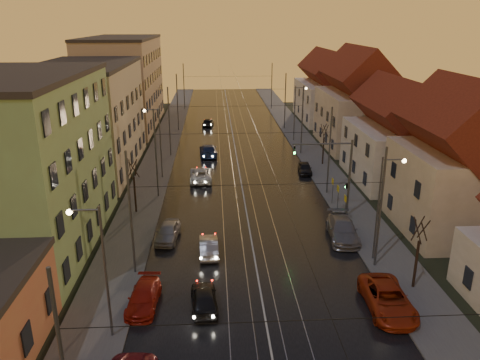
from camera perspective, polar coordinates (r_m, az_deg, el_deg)
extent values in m
plane|color=black|center=(26.76, 3.87, -20.53)|extent=(160.00, 160.00, 0.00)
cube|color=black|center=(62.86, -0.50, 3.33)|extent=(16.00, 120.00, 0.04)
cube|color=#4C4C4C|center=(63.19, -9.61, 3.19)|extent=(4.00, 120.00, 0.15)
cube|color=#4C4C4C|center=(64.09, 8.48, 3.47)|extent=(4.00, 120.00, 0.15)
cube|color=gray|center=(62.79, -2.51, 3.32)|extent=(0.06, 120.00, 0.03)
cube|color=gray|center=(62.82, -1.21, 3.35)|extent=(0.06, 120.00, 0.03)
cube|color=gray|center=(62.89, 0.20, 3.37)|extent=(0.06, 120.00, 0.03)
cube|color=gray|center=(62.99, 1.50, 3.39)|extent=(0.06, 120.00, 0.03)
cube|color=#789861|center=(38.89, -25.22, 1.47)|extent=(10.00, 18.00, 13.00)
cube|color=#BBAC91|center=(57.46, -18.07, 7.03)|extent=(10.00, 20.00, 12.00)
cube|color=tan|center=(80.44, -13.96, 11.32)|extent=(10.00, 24.00, 14.00)
cube|color=#B8A88D|center=(42.82, 24.60, -1.18)|extent=(8.50, 10.00, 7.00)
pyramid|color=#551E13|center=(41.43, 25.62, 5.85)|extent=(8.67, 10.20, 3.80)
cube|color=beige|center=(54.21, 18.41, 3.04)|extent=(9.00, 12.00, 6.00)
pyramid|color=#551E13|center=(53.20, 18.92, 7.80)|extent=(9.18, 12.24, 3.20)
cube|color=#B8A88D|center=(67.80, 13.98, 7.17)|extent=(9.00, 14.00, 7.50)
pyramid|color=#551E13|center=(66.91, 14.38, 11.99)|extent=(9.18, 14.28, 4.00)
cube|color=beige|center=(84.96, 10.48, 9.38)|extent=(9.00, 16.00, 6.50)
pyramid|color=#551E13|center=(84.30, 10.68, 12.73)|extent=(9.18, 16.32, 3.50)
cylinder|color=#595B60|center=(32.52, -13.19, -4.16)|extent=(0.16, 0.16, 9.00)
cylinder|color=#595B60|center=(33.99, 16.74, -3.45)|extent=(0.16, 0.16, 9.00)
cylinder|color=#595B60|center=(46.54, -10.21, 3.10)|extent=(0.16, 0.16, 9.00)
cylinder|color=#595B60|center=(47.58, 10.84, 3.42)|extent=(0.16, 0.16, 9.00)
cylinder|color=#595B60|center=(61.03, -8.62, 6.97)|extent=(0.16, 0.16, 9.00)
cylinder|color=#595B60|center=(61.83, 7.58, 7.17)|extent=(0.16, 0.16, 9.00)
cylinder|color=#595B60|center=(75.72, -7.63, 9.33)|extent=(0.16, 0.16, 9.00)
cylinder|color=#595B60|center=(76.36, 5.52, 9.49)|extent=(0.16, 0.16, 9.00)
cylinder|color=#595B60|center=(93.48, -6.85, 11.19)|extent=(0.16, 0.16, 9.00)
cylinder|color=#595B60|center=(94.00, 3.88, 11.32)|extent=(0.16, 0.16, 9.00)
cylinder|color=#595B60|center=(26.63, -16.00, -11.07)|extent=(0.14, 0.14, 8.00)
cylinder|color=#595B60|center=(25.20, -18.56, -3.49)|extent=(1.60, 0.10, 0.10)
sphere|color=#FFD88C|center=(25.44, -20.10, -3.70)|extent=(0.32, 0.32, 0.32)
cylinder|color=#595B60|center=(35.11, 16.44, -3.57)|extent=(0.14, 0.14, 8.00)
cylinder|color=#595B60|center=(34.17, 18.30, 2.38)|extent=(1.60, 0.10, 0.10)
sphere|color=#FFD88C|center=(34.46, 19.39, 2.22)|extent=(0.32, 0.32, 0.32)
cylinder|color=#595B60|center=(52.45, -9.66, 4.37)|extent=(0.14, 0.14, 8.00)
cylinder|color=#595B60|center=(51.73, -10.78, 8.42)|extent=(1.60, 0.10, 0.10)
sphere|color=#FFD88C|center=(51.85, -11.57, 8.28)|extent=(0.32, 0.32, 0.32)
cylinder|color=#595B60|center=(68.71, 6.66, 7.97)|extent=(0.14, 0.14, 8.00)
cylinder|color=#595B60|center=(68.24, 7.46, 11.09)|extent=(1.60, 0.10, 0.10)
sphere|color=#FFD88C|center=(68.38, 8.06, 11.00)|extent=(0.32, 0.32, 0.32)
cylinder|color=#595B60|center=(42.42, 13.18, 0.05)|extent=(0.20, 0.20, 7.20)
cylinder|color=#595B60|center=(40.83, 10.01, 4.37)|extent=(5.20, 0.14, 0.14)
imported|color=black|center=(40.50, 6.64, 3.54)|extent=(0.15, 0.18, 0.90)
sphere|color=#19FF3F|center=(40.43, 6.66, 3.29)|extent=(0.20, 0.20, 0.20)
cylinder|color=black|center=(43.86, -12.67, -1.84)|extent=(0.18, 0.18, 3.50)
cylinder|color=black|center=(43.08, -12.58, 1.37)|extent=(0.37, 0.92, 1.61)
cylinder|color=black|center=(43.28, -12.97, 1.42)|extent=(0.91, 0.40, 1.61)
cylinder|color=black|center=(43.00, -13.24, 1.29)|extent=(0.37, 0.92, 1.61)
cylinder|color=black|center=(42.82, -12.79, 1.25)|extent=(0.84, 0.54, 1.62)
cylinder|color=black|center=(33.22, 20.64, -9.69)|extent=(0.18, 0.18, 3.50)
cylinder|color=black|center=(32.29, 21.49, -5.60)|extent=(0.37, 0.92, 1.61)
cylinder|color=black|center=(32.28, 20.86, -5.52)|extent=(0.91, 0.40, 1.61)
cylinder|color=black|center=(31.96, 20.84, -5.77)|extent=(0.37, 0.92, 1.61)
cylinder|color=black|center=(32.00, 21.52, -5.83)|extent=(0.84, 0.54, 1.62)
cylinder|color=black|center=(58.09, 10.10, 3.48)|extent=(0.18, 0.18, 3.50)
cylinder|color=black|center=(57.60, 10.46, 5.94)|extent=(0.37, 0.92, 1.61)
cylinder|color=black|center=(57.67, 10.11, 5.98)|extent=(0.91, 0.40, 1.61)
cylinder|color=black|center=(57.33, 10.04, 5.91)|extent=(0.37, 0.92, 1.61)
cylinder|color=black|center=(57.29, 10.42, 5.88)|extent=(0.84, 0.54, 1.62)
imported|color=black|center=(29.91, -4.40, -14.16)|extent=(1.89, 4.08, 1.35)
imported|color=gray|center=(36.03, -3.84, -8.04)|extent=(1.55, 4.03, 1.31)
imported|color=silver|center=(52.00, -4.82, 0.67)|extent=(2.54, 5.21, 1.43)
imported|color=navy|center=(61.49, -3.89, 3.65)|extent=(2.46, 5.41, 1.54)
imported|color=black|center=(79.02, -3.94, 7.03)|extent=(2.07, 4.10, 1.34)
imported|color=#A41D10|center=(30.58, -11.66, -13.84)|extent=(2.03, 4.43, 1.26)
imported|color=#97989C|center=(38.57, -8.79, -6.26)|extent=(2.07, 4.25, 1.40)
imported|color=#AD2E11|center=(30.97, 17.54, -13.65)|extent=(2.70, 5.56, 1.52)
imported|color=gray|center=(39.22, 12.38, -5.90)|extent=(2.74, 5.64, 1.58)
imported|color=black|center=(54.85, 7.91, 1.44)|extent=(1.80, 3.77, 1.24)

